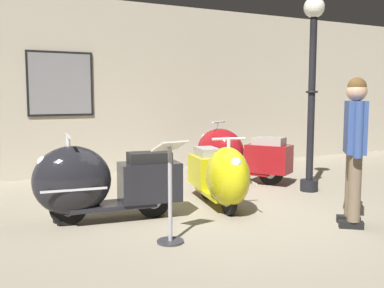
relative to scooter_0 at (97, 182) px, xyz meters
name	(u,v)px	position (x,y,z in m)	size (l,w,h in m)	color
ground_plane	(224,215)	(1.54, -0.40, -0.49)	(60.00, 60.00, 0.00)	gray
showroom_back_wall	(127,88)	(1.53, 3.36, 1.18)	(18.00, 0.24, 3.35)	#BCB29E
scooter_0	(97,182)	(0.00, 0.00, 0.00)	(1.81, 0.72, 1.07)	black
scooter_1	(221,176)	(1.65, -0.12, -0.04)	(0.77, 1.69, 0.99)	black
scooter_2	(234,154)	(2.87, 1.45, 0.00)	(1.36, 1.74, 1.07)	black
lamppost	(312,77)	(3.49, 0.20, 1.31)	(0.32, 0.32, 3.03)	black
visitor_0	(355,141)	(2.63, -1.49, 0.51)	(0.43, 0.48, 1.73)	black
info_stanchion	(170,201)	(0.48, -1.08, -0.04)	(0.36, 0.29, 1.07)	#333338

